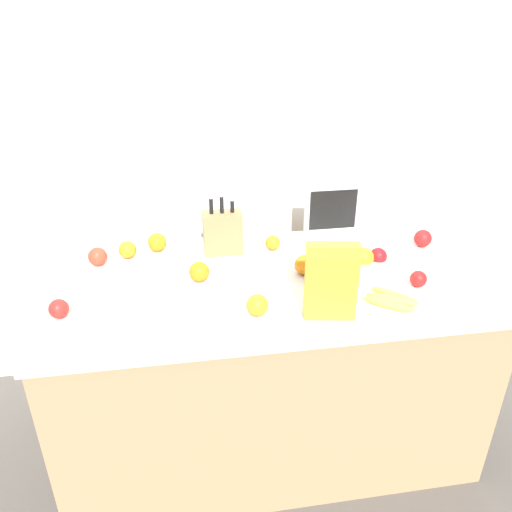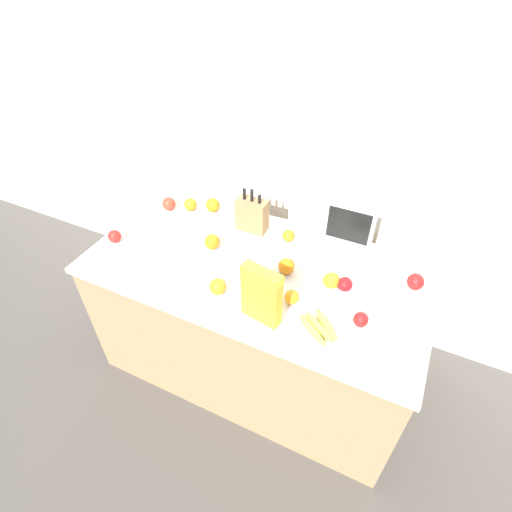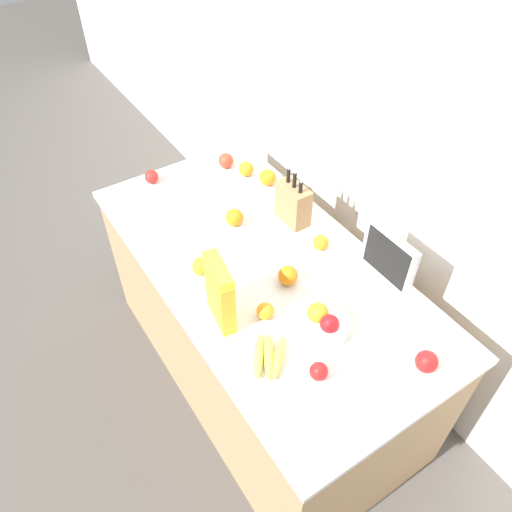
{
  "view_description": "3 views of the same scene",
  "coord_description": "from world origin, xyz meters",
  "px_view_note": "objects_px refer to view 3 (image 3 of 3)",
  "views": [
    {
      "loc": [
        -0.34,
        -1.78,
        1.91
      ],
      "look_at": [
        -0.05,
        0.03,
        0.97
      ],
      "focal_mm": 35.0,
      "sensor_mm": 36.0,
      "label": 1
    },
    {
      "loc": [
        0.66,
        -1.4,
        2.3
      ],
      "look_at": [
        -0.01,
        0.0,
        0.94
      ],
      "focal_mm": 28.0,
      "sensor_mm": 36.0,
      "label": 2
    },
    {
      "loc": [
        1.27,
        -0.87,
        2.44
      ],
      "look_at": [
        0.0,
        -0.03,
        0.93
      ],
      "focal_mm": 35.0,
      "sensor_mm": 36.0,
      "label": 3
    }
  ],
  "objects_px": {
    "orange_mid_right": "(235,217)",
    "orange_back_center": "(202,266)",
    "orange_front_right": "(268,178)",
    "apple_front": "(427,362)",
    "apple_rightmost": "(152,177)",
    "orange_front_left": "(265,311)",
    "apple_leftmost": "(319,371)",
    "banana_bunch": "(269,357)",
    "orange_by_cereal": "(246,169)",
    "small_monitor": "(388,258)",
    "apple_by_knife_block": "(226,161)",
    "fruit_bowl": "(323,323)",
    "knife_block": "(293,203)",
    "orange_mid_left": "(288,276)",
    "cereal_box": "(220,291)",
    "orange_near_bowl": "(321,243)"
  },
  "relations": [
    {
      "from": "fruit_bowl",
      "to": "orange_near_bowl",
      "type": "relative_size",
      "value": 2.88
    },
    {
      "from": "banana_bunch",
      "to": "orange_by_cereal",
      "type": "bearing_deg",
      "value": 151.62
    },
    {
      "from": "apple_front",
      "to": "apple_rightmost",
      "type": "distance_m",
      "value": 1.62
    },
    {
      "from": "orange_mid_left",
      "to": "orange_back_center",
      "type": "bearing_deg",
      "value": -131.82
    },
    {
      "from": "apple_leftmost",
      "to": "cereal_box",
      "type": "bearing_deg",
      "value": -159.92
    },
    {
      "from": "orange_front_left",
      "to": "orange_front_right",
      "type": "bearing_deg",
      "value": 145.16
    },
    {
      "from": "cereal_box",
      "to": "apple_leftmost",
      "type": "distance_m",
      "value": 0.46
    },
    {
      "from": "knife_block",
      "to": "cereal_box",
      "type": "height_order",
      "value": "knife_block"
    },
    {
      "from": "orange_front_right",
      "to": "orange_front_left",
      "type": "relative_size",
      "value": 1.24
    },
    {
      "from": "orange_front_right",
      "to": "orange_mid_left",
      "type": "relative_size",
      "value": 1.02
    },
    {
      "from": "knife_block",
      "to": "orange_near_bowl",
      "type": "relative_size",
      "value": 4.33
    },
    {
      "from": "orange_near_bowl",
      "to": "orange_mid_left",
      "type": "distance_m",
      "value": 0.26
    },
    {
      "from": "apple_rightmost",
      "to": "orange_front_right",
      "type": "relative_size",
      "value": 0.84
    },
    {
      "from": "fruit_bowl",
      "to": "apple_by_knife_block",
      "type": "xyz_separation_m",
      "value": [
        -1.15,
        0.25,
        -0.0
      ]
    },
    {
      "from": "apple_rightmost",
      "to": "orange_front_right",
      "type": "xyz_separation_m",
      "value": [
        0.35,
        0.5,
        0.01
      ]
    },
    {
      "from": "orange_front_left",
      "to": "apple_leftmost",
      "type": "bearing_deg",
      "value": 1.07
    },
    {
      "from": "fruit_bowl",
      "to": "orange_back_center",
      "type": "bearing_deg",
      "value": -155.21
    },
    {
      "from": "apple_by_knife_block",
      "to": "orange_back_center",
      "type": "height_order",
      "value": "same"
    },
    {
      "from": "apple_front",
      "to": "orange_near_bowl",
      "type": "distance_m",
      "value": 0.71
    },
    {
      "from": "small_monitor",
      "to": "banana_bunch",
      "type": "distance_m",
      "value": 0.64
    },
    {
      "from": "orange_front_right",
      "to": "orange_mid_left",
      "type": "height_order",
      "value": "orange_front_right"
    },
    {
      "from": "knife_block",
      "to": "orange_front_left",
      "type": "bearing_deg",
      "value": -46.22
    },
    {
      "from": "fruit_bowl",
      "to": "orange_front_right",
      "type": "bearing_deg",
      "value": 158.41
    },
    {
      "from": "banana_bunch",
      "to": "apple_by_knife_block",
      "type": "xyz_separation_m",
      "value": [
        -1.15,
        0.5,
        0.02
      ]
    },
    {
      "from": "orange_near_bowl",
      "to": "apple_rightmost",
      "type": "bearing_deg",
      "value": -154.13
    },
    {
      "from": "knife_block",
      "to": "orange_mid_right",
      "type": "distance_m",
      "value": 0.28
    },
    {
      "from": "banana_bunch",
      "to": "orange_near_bowl",
      "type": "height_order",
      "value": "orange_near_bowl"
    },
    {
      "from": "orange_back_center",
      "to": "orange_mid_left",
      "type": "bearing_deg",
      "value": 48.18
    },
    {
      "from": "banana_bunch",
      "to": "orange_near_bowl",
      "type": "xyz_separation_m",
      "value": [
        -0.36,
        0.53,
        0.02
      ]
    },
    {
      "from": "knife_block",
      "to": "apple_by_knife_block",
      "type": "relative_size",
      "value": 3.69
    },
    {
      "from": "orange_back_center",
      "to": "orange_front_left",
      "type": "bearing_deg",
      "value": 15.15
    },
    {
      "from": "orange_mid_left",
      "to": "banana_bunch",
      "type": "bearing_deg",
      "value": -45.95
    },
    {
      "from": "orange_front_right",
      "to": "apple_front",
      "type": "bearing_deg",
      "value": -6.92
    },
    {
      "from": "small_monitor",
      "to": "orange_by_cereal",
      "type": "height_order",
      "value": "small_monitor"
    },
    {
      "from": "apple_rightmost",
      "to": "orange_back_center",
      "type": "height_order",
      "value": "orange_back_center"
    },
    {
      "from": "fruit_bowl",
      "to": "apple_by_knife_block",
      "type": "distance_m",
      "value": 1.18
    },
    {
      "from": "small_monitor",
      "to": "apple_front",
      "type": "height_order",
      "value": "small_monitor"
    },
    {
      "from": "knife_block",
      "to": "banana_bunch",
      "type": "bearing_deg",
      "value": -42.33
    },
    {
      "from": "orange_by_cereal",
      "to": "orange_front_left",
      "type": "bearing_deg",
      "value": -27.96
    },
    {
      "from": "cereal_box",
      "to": "knife_block",
      "type": "bearing_deg",
      "value": 129.28
    },
    {
      "from": "fruit_bowl",
      "to": "orange_front_right",
      "type": "xyz_separation_m",
      "value": [
        -0.89,
        0.35,
        0.0
      ]
    },
    {
      "from": "orange_mid_right",
      "to": "orange_back_center",
      "type": "height_order",
      "value": "orange_mid_right"
    },
    {
      "from": "cereal_box",
      "to": "orange_mid_left",
      "type": "xyz_separation_m",
      "value": [
        -0.01,
        0.33,
        -0.12
      ]
    },
    {
      "from": "apple_rightmost",
      "to": "orange_front_right",
      "type": "distance_m",
      "value": 0.61
    },
    {
      "from": "apple_front",
      "to": "orange_back_center",
      "type": "xyz_separation_m",
      "value": [
        -0.86,
        -0.44,
        -0.0
      ]
    },
    {
      "from": "apple_rightmost",
      "to": "orange_mid_right",
      "type": "relative_size",
      "value": 0.85
    },
    {
      "from": "fruit_bowl",
      "to": "orange_front_right",
      "type": "height_order",
      "value": "fruit_bowl"
    },
    {
      "from": "small_monitor",
      "to": "orange_mid_left",
      "type": "bearing_deg",
      "value": -122.64
    },
    {
      "from": "cereal_box",
      "to": "orange_front_left",
      "type": "xyz_separation_m",
      "value": [
        0.09,
        0.15,
        -0.13
      ]
    },
    {
      "from": "banana_bunch",
      "to": "small_monitor",
      "type": "bearing_deg",
      "value": 95.19
    }
  ]
}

